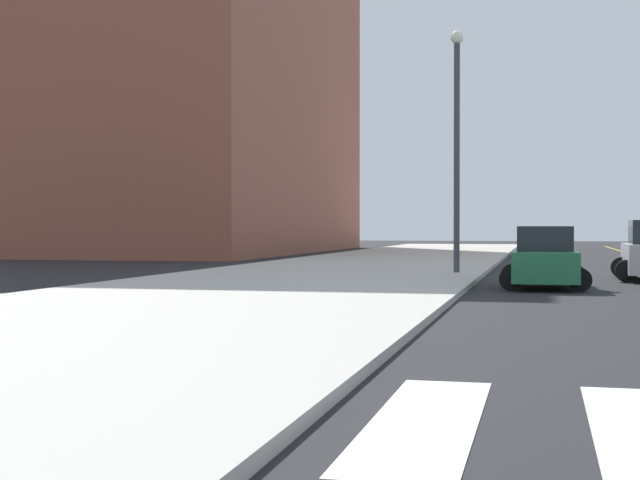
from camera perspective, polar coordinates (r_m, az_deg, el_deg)
The scene contains 5 objects.
sidewalk_kerb_west at distance 24.85m, azimuth -2.54°, elevation -2.85°, with size 10.00×120.00×0.15m, color #B2ADA3.
low_rise_brick_west at distance 63.25m, azimuth -7.67°, elevation 11.23°, with size 16.00×32.00×26.24m, color brown.
car_green_fourth at distance 25.59m, azimuth 13.67°, elevation -1.17°, with size 2.39×3.79×1.68m.
car_gray_sixth at distance 55.74m, azimuth 13.86°, elevation -0.11°, with size 2.42×3.84×1.70m.
street_lamp at distance 31.25m, azimuth 8.44°, elevation 6.66°, with size 0.44×0.44×8.04m.
Camera 1 is at (-5.34, -3.83, 1.65)m, focal length 51.87 mm.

